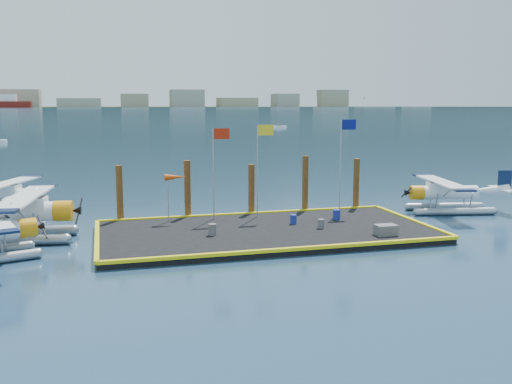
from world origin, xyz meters
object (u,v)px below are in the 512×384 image
at_px(piling_1, 188,191).
at_px(piling_2, 251,191).
at_px(seaplane_c, 0,198).
at_px(windsock, 175,178).
at_px(seaplane_b, 19,215).
at_px(flagpole_blue, 343,152).
at_px(drum_4, 337,215).
at_px(piling_0, 120,195).
at_px(piling_3, 305,186).
at_px(seaplane_d, 446,194).
at_px(piling_4, 356,186).
at_px(drum_1, 321,224).
at_px(drum_5, 293,219).
at_px(flagpole_red, 216,159).
at_px(drum_3, 212,230).
at_px(crate, 386,230).
at_px(flagpole_yellow, 260,156).

distance_m(piling_1, piling_2, 4.50).
xyz_separation_m(seaplane_c, windsock, (11.60, -6.63, 1.83)).
relative_size(seaplane_b, flagpole_blue, 1.56).
distance_m(drum_4, piling_0, 14.39).
bearing_deg(piling_0, piling_3, 0.00).
bearing_deg(seaplane_c, seaplane_d, 98.16).
bearing_deg(piling_4, drum_4, -129.25).
height_order(piling_1, piling_3, piling_3).
xyz_separation_m(seaplane_b, windsock, (9.34, 1.36, 1.67)).
bearing_deg(drum_1, piling_2, 115.01).
bearing_deg(piling_0, piling_4, 0.00).
xyz_separation_m(drum_1, drum_4, (1.96, 2.14, 0.05)).
xyz_separation_m(flagpole_blue, piling_1, (-10.70, 1.60, -2.59)).
distance_m(flagpole_blue, windsock, 11.81).
height_order(seaplane_c, drum_5, seaplane_c).
bearing_deg(flagpole_red, seaplane_b, -173.57).
bearing_deg(seaplane_b, drum_1, 87.89).
height_order(drum_1, flagpole_red, flagpole_red).
distance_m(piling_0, piling_2, 9.00).
distance_m(seaplane_c, drum_3, 17.26).
relative_size(drum_5, piling_4, 0.15).
distance_m(crate, piling_4, 9.15).
bearing_deg(windsock, seaplane_b, -171.71).
bearing_deg(flagpole_yellow, drum_5, -62.99).
relative_size(drum_3, flagpole_yellow, 0.11).
bearing_deg(windsock, drum_5, -21.26).
distance_m(flagpole_red, piling_3, 7.33).
xyz_separation_m(seaplane_d, piling_1, (-18.83, 1.87, 0.74)).
relative_size(flagpole_yellow, flagpole_blue, 0.95).
bearing_deg(piling_3, drum_4, -78.64).
height_order(drum_3, flagpole_blue, flagpole_blue).
relative_size(drum_1, piling_0, 0.14).
relative_size(seaplane_b, drum_1, 17.85).
bearing_deg(windsock, piling_3, 9.53).
xyz_separation_m(drum_1, flagpole_red, (-5.63, 4.47, 3.71)).
height_order(seaplane_c, piling_3, piling_3).
height_order(drum_3, drum_5, drum_3).
xyz_separation_m(seaplane_d, drum_4, (-9.54, -2.06, -0.62)).
height_order(crate, piling_4, piling_4).
height_order(flagpole_blue, piling_0, flagpole_blue).
height_order(flagpole_red, piling_4, flagpole_red).
bearing_deg(seaplane_c, drum_4, 88.30).
bearing_deg(piling_2, flagpole_blue, -14.48).
bearing_deg(piling_2, drum_5, -69.71).
relative_size(drum_4, windsock, 0.22).
relative_size(flagpole_red, piling_3, 1.40).
relative_size(seaplane_c, piling_0, 2.22).
height_order(windsock, piling_1, piling_1).
distance_m(drum_3, piling_2, 7.42).
distance_m(drum_5, windsock, 8.08).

